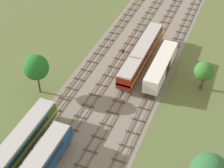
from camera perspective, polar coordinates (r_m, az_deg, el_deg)
name	(u,v)px	position (r m, az deg, el deg)	size (l,w,h in m)	color
ground_plane	(135,53)	(73.80, 3.83, 5.12)	(480.00, 480.00, 0.00)	#5B6B3D
ballast_bed	(135,53)	(73.80, 3.83, 5.13)	(18.01, 176.00, 0.01)	gray
track_far_left	(107,43)	(76.53, -0.90, 6.75)	(2.40, 126.00, 0.29)	#47382D
track_left	(127,47)	(75.12, 2.40, 6.00)	(2.40, 126.00, 0.29)	#47382D
track_centre_left	(147,52)	(73.97, 5.81, 5.22)	(2.40, 126.00, 0.29)	#47382D
track_centre	(169,57)	(73.11, 9.30, 4.39)	(2.40, 126.00, 0.29)	#47382D
diesel_railcar_far_left_near	(13,151)	(52.81, -15.89, -10.51)	(2.96, 20.50, 3.80)	#286638
freight_boxcar_centre_mid	(161,66)	(66.40, 8.01, 2.90)	(2.87, 14.00, 3.60)	white
diesel_railcar_centre_left_midfar	(141,54)	(69.04, 4.81, 4.95)	(2.96, 20.50, 3.80)	maroon
signal_post_nearest	(123,58)	(66.10, 1.88, 4.32)	(0.28, 0.47, 5.63)	gray
lineside_tree_2	(204,71)	(64.15, 14.83, 2.01)	(3.60, 3.60, 5.81)	#4C331E
lineside_tree_3	(36,67)	(61.67, -12.33, 2.67)	(4.53, 4.53, 7.89)	#4C331E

